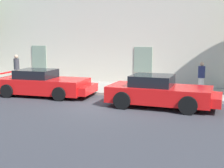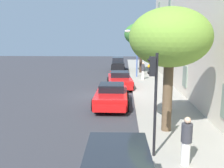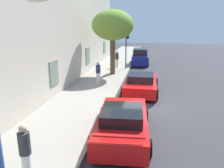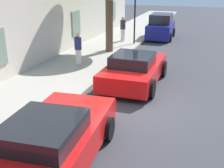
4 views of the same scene
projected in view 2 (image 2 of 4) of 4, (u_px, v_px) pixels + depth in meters
ground_plane at (107, 97)px, 17.98m from camera, size 80.00×80.00×0.00m
sidewalk at (159, 97)px, 17.79m from camera, size 60.00×3.66×0.14m
sportscar_red_lead at (120, 81)px, 21.56m from camera, size 5.04×2.45×1.32m
sportscar_yellow_flank at (111, 96)px, 15.64m from camera, size 4.69×2.24×1.35m
hatchback_distant at (118, 64)px, 32.73m from camera, size 4.03×1.94×1.76m
tree_near_kerb at (141, 34)px, 28.99m from camera, size 4.06×4.06×5.96m
tree_midblock at (170, 39)px, 10.47m from camera, size 3.51×3.51×5.45m
traffic_light at (154, 87)px, 8.35m from camera, size 0.22×0.36×3.68m
street_lamp at (133, 43)px, 25.93m from camera, size 0.44×1.42×5.12m
pedestrian_admiring at (186, 141)px, 8.04m from camera, size 0.46×0.46×1.66m
pedestrian_strolling at (143, 71)px, 24.79m from camera, size 0.34×0.34×1.73m
pedestrian_bystander at (167, 97)px, 14.15m from camera, size 0.49×0.49×1.58m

